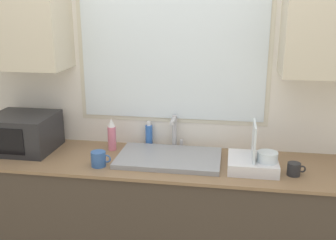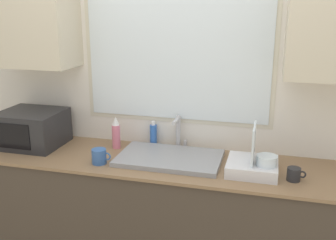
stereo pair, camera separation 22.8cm
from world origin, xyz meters
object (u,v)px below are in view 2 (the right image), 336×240
(dish_rack, at_px, (254,164))
(soap_bottle, at_px, (153,134))
(spray_bottle, at_px, (116,133))
(faucet, at_px, (178,130))
(microwave, at_px, (32,128))
(mug_near_sink, at_px, (99,156))

(dish_rack, distance_m, soap_bottle, 0.77)
(spray_bottle, bearing_deg, faucet, 12.50)
(microwave, distance_m, mug_near_sink, 0.63)
(microwave, bearing_deg, mug_near_sink, -18.07)
(spray_bottle, relative_size, mug_near_sink, 1.79)
(spray_bottle, bearing_deg, microwave, -171.04)
(spray_bottle, bearing_deg, dish_rack, -11.01)
(faucet, xyz_separation_m, dish_rack, (0.53, -0.28, -0.08))
(faucet, height_order, mug_near_sink, faucet)
(faucet, height_order, soap_bottle, faucet)
(mug_near_sink, bearing_deg, spray_bottle, 90.59)
(soap_bottle, relative_size, mug_near_sink, 1.44)
(microwave, xyz_separation_m, mug_near_sink, (0.60, -0.20, -0.08))
(faucet, xyz_separation_m, mug_near_sink, (-0.42, -0.38, -0.09))
(microwave, distance_m, soap_bottle, 0.86)
(faucet, relative_size, mug_near_sink, 1.86)
(faucet, distance_m, microwave, 1.03)
(dish_rack, xyz_separation_m, mug_near_sink, (-0.94, -0.11, -0.01))
(dish_rack, height_order, mug_near_sink, dish_rack)
(mug_near_sink, bearing_deg, dish_rack, 6.37)
(faucet, bearing_deg, microwave, -169.57)
(microwave, height_order, spray_bottle, microwave)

